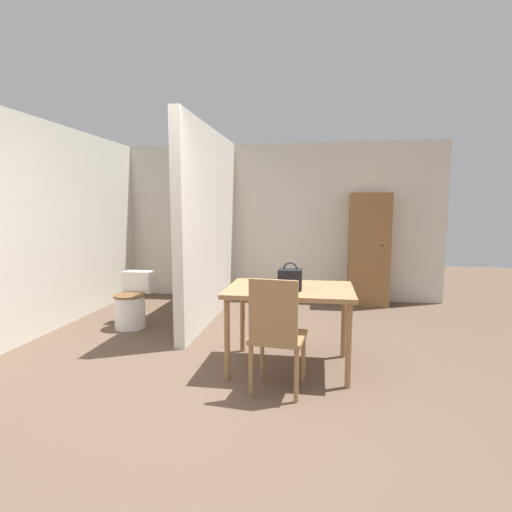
{
  "coord_description": "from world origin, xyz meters",
  "views": [
    {
      "loc": [
        0.88,
        -2.68,
        1.49
      ],
      "look_at": [
        0.19,
        1.65,
        0.95
      ],
      "focal_mm": 28.0,
      "sensor_mm": 36.0,
      "label": 1
    }
  ],
  "objects_px": {
    "wooden_chair": "(276,332)",
    "handbag": "(290,279)",
    "toilet": "(132,304)",
    "wooden_cabinet": "(369,250)",
    "dining_table": "(290,296)"
  },
  "relations": [
    {
      "from": "wooden_chair",
      "to": "handbag",
      "type": "height_order",
      "value": "handbag"
    },
    {
      "from": "wooden_chair",
      "to": "toilet",
      "type": "height_order",
      "value": "wooden_chair"
    },
    {
      "from": "wooden_chair",
      "to": "wooden_cabinet",
      "type": "height_order",
      "value": "wooden_cabinet"
    },
    {
      "from": "wooden_cabinet",
      "to": "dining_table",
      "type": "bearing_deg",
      "value": -110.84
    },
    {
      "from": "toilet",
      "to": "wooden_cabinet",
      "type": "height_order",
      "value": "wooden_cabinet"
    },
    {
      "from": "dining_table",
      "to": "toilet",
      "type": "height_order",
      "value": "dining_table"
    },
    {
      "from": "wooden_chair",
      "to": "handbag",
      "type": "distance_m",
      "value": 0.58
    },
    {
      "from": "dining_table",
      "to": "wooden_chair",
      "type": "height_order",
      "value": "wooden_chair"
    },
    {
      "from": "handbag",
      "to": "wooden_cabinet",
      "type": "height_order",
      "value": "wooden_cabinet"
    },
    {
      "from": "dining_table",
      "to": "toilet",
      "type": "xyz_separation_m",
      "value": [
        -2.05,
        0.99,
        -0.39
      ]
    },
    {
      "from": "dining_table",
      "to": "wooden_chair",
      "type": "relative_size",
      "value": 1.2
    },
    {
      "from": "dining_table",
      "to": "handbag",
      "type": "bearing_deg",
      "value": -85.67
    },
    {
      "from": "wooden_chair",
      "to": "wooden_cabinet",
      "type": "distance_m",
      "value": 3.38
    },
    {
      "from": "wooden_chair",
      "to": "wooden_cabinet",
      "type": "xyz_separation_m",
      "value": [
        1.07,
        3.19,
        0.34
      ]
    },
    {
      "from": "dining_table",
      "to": "wooden_chair",
      "type": "xyz_separation_m",
      "value": [
        -0.06,
        -0.55,
        -0.17
      ]
    }
  ]
}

